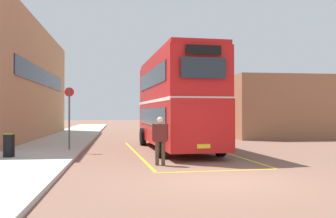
{
  "coord_description": "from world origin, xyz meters",
  "views": [
    {
      "loc": [
        -2.78,
        -10.22,
        1.92
      ],
      "look_at": [
        0.1,
        11.45,
        2.11
      ],
      "focal_mm": 39.85,
      "sensor_mm": 36.0,
      "label": 1
    }
  ],
  "objects": [
    {
      "name": "ground_plane",
      "position": [
        0.0,
        14.4,
        0.0
      ],
      "size": [
        135.6,
        135.6,
        0.0
      ],
      "primitive_type": "plane",
      "color": "brown"
    },
    {
      "name": "bay_marking_yellow",
      "position": [
        0.16,
        6.54,
        0.0
      ],
      "size": [
        4.98,
        12.01,
        0.01
      ],
      "color": "gold",
      "rests_on": "ground"
    },
    {
      "name": "sidewalk_left",
      "position": [
        -6.5,
        16.8,
        0.07
      ],
      "size": [
        4.0,
        57.6,
        0.14
      ],
      "primitive_type": "cube",
      "color": "#B2ADA3",
      "rests_on": "ground"
    },
    {
      "name": "bus_stop_sign",
      "position": [
        -5.11,
        8.0,
        1.9
      ],
      "size": [
        0.44,
        0.13,
        2.96
      ],
      "color": "#4C4C51",
      "rests_on": "sidewalk_left"
    },
    {
      "name": "pedestrian_boarding",
      "position": [
        -1.29,
        3.14,
        1.02
      ],
      "size": [
        0.57,
        0.33,
        1.75
      ],
      "color": "#473828",
      "rests_on": "ground"
    },
    {
      "name": "double_decker_bus",
      "position": [
        0.11,
        8.41,
        2.51
      ],
      "size": [
        3.33,
        9.88,
        4.75
      ],
      "color": "black",
      "rests_on": "ground"
    },
    {
      "name": "depot_building_right",
      "position": [
        9.68,
        22.11,
        2.31
      ],
      "size": [
        8.42,
        16.08,
        4.61
      ],
      "color": "#9E6647",
      "rests_on": "ground"
    },
    {
      "name": "litter_bin",
      "position": [
        -7.1,
        5.27,
        0.61
      ],
      "size": [
        0.46,
        0.46,
        0.94
      ],
      "color": "black",
      "rests_on": "sidewalk_left"
    },
    {
      "name": "single_deck_bus",
      "position": [
        3.65,
        22.73,
        1.64
      ],
      "size": [
        3.12,
        9.13,
        3.02
      ],
      "color": "black",
      "rests_on": "ground"
    }
  ]
}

